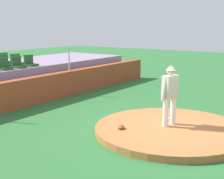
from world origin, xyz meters
name	(u,v)px	position (x,y,z in m)	size (l,w,h in m)	color
ground_plane	(170,133)	(0.00, 0.00, 0.00)	(60.00, 60.00, 0.00)	#2B6932
pitchers_mound	(171,130)	(0.00, 0.00, 0.10)	(4.58, 4.58, 0.20)	#A56838
pitcher	(170,91)	(0.13, 0.12, 1.26)	(0.81, 0.38, 1.84)	white
baseball	(169,119)	(0.63, 0.36, 0.23)	(0.07, 0.07, 0.07)	white
fielding_glove	(121,127)	(-1.01, 1.12, 0.25)	(0.30, 0.20, 0.11)	brown
brick_barrier	(31,91)	(0.00, 6.18, 0.56)	(16.99, 0.40, 1.13)	#9C4327
fence_post_right	(69,59)	(2.31, 6.18, 1.69)	(0.06, 0.06, 1.12)	silver
stadium_chair_1	(4,66)	(-0.37, 7.32, 1.56)	(0.48, 0.44, 0.50)	#275628
stadium_chair_2	(18,64)	(0.34, 7.32, 1.56)	(0.48, 0.44, 0.50)	#275628
stadium_chair_3	(30,63)	(1.04, 7.35, 1.56)	(0.48, 0.44, 0.50)	#275628
stadium_chair_6	(5,63)	(0.35, 8.24, 1.56)	(0.48, 0.44, 0.50)	#275628
stadium_chair_7	(17,61)	(1.04, 8.27, 1.56)	(0.48, 0.44, 0.50)	#275628
stadium_chair_11	(5,60)	(1.04, 9.14, 1.56)	(0.48, 0.44, 0.50)	#275628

